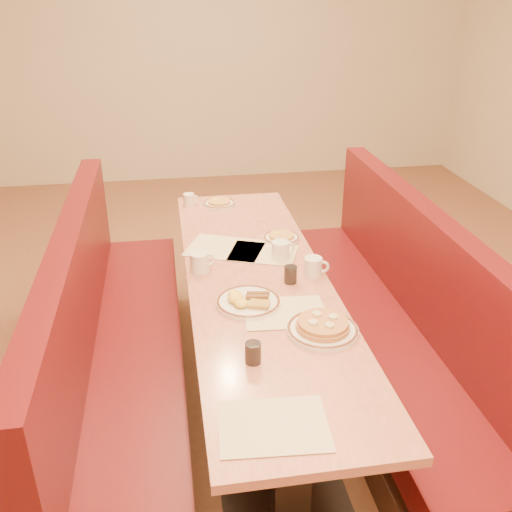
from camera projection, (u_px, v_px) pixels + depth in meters
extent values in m
plane|color=#9E6647|center=(258.00, 398.00, 3.17)|extent=(8.00, 8.00, 0.00)
cube|color=beige|center=(197.00, 52.00, 6.11)|extent=(6.00, 0.04, 2.80)
cube|color=black|center=(258.00, 394.00, 3.16)|extent=(0.55, 1.88, 0.06)
cube|color=black|center=(258.00, 345.00, 3.01)|extent=(0.15, 1.75, 0.71)
cube|color=#E77E6B|center=(258.00, 283.00, 2.85)|extent=(0.70, 2.50, 0.04)
cube|color=#4C3326|center=(133.00, 397.00, 3.03)|extent=(0.55, 2.50, 0.20)
cube|color=#540F0E|center=(128.00, 355.00, 2.91)|extent=(0.55, 2.50, 0.16)
cube|color=#540F0E|center=(74.00, 294.00, 2.71)|extent=(0.12, 2.50, 0.60)
cube|color=#4C3326|center=(375.00, 371.00, 3.22)|extent=(0.55, 2.50, 0.20)
cube|color=#540F0E|center=(380.00, 331.00, 3.11)|extent=(0.55, 2.50, 0.16)
cube|color=#540F0E|center=(426.00, 266.00, 2.97)|extent=(0.12, 2.50, 0.60)
cube|color=beige|center=(273.00, 425.00, 1.91)|extent=(0.39, 0.30, 0.00)
cube|color=beige|center=(285.00, 312.00, 2.55)|extent=(0.38, 0.30, 0.00)
cube|color=beige|center=(225.00, 248.00, 3.17)|extent=(0.49, 0.44, 0.00)
cube|color=beige|center=(263.00, 253.00, 3.11)|extent=(0.42, 0.37, 0.00)
cylinder|color=white|center=(322.00, 330.00, 2.41)|extent=(0.31, 0.31, 0.02)
torus|color=brown|center=(323.00, 328.00, 2.41)|extent=(0.30, 0.30, 0.01)
cylinder|color=#CA8D48|center=(323.00, 326.00, 2.40)|extent=(0.23, 0.23, 0.02)
cylinder|color=#CA8D48|center=(323.00, 322.00, 2.40)|extent=(0.21, 0.21, 0.02)
cylinder|color=beige|center=(333.00, 317.00, 2.41)|extent=(0.04, 0.04, 0.01)
cylinder|color=beige|center=(317.00, 314.00, 2.43)|extent=(0.04, 0.04, 0.01)
cylinder|color=beige|center=(313.00, 322.00, 2.37)|extent=(0.04, 0.04, 0.01)
cylinder|color=beige|center=(329.00, 325.00, 2.35)|extent=(0.04, 0.04, 0.01)
cylinder|color=white|center=(248.00, 302.00, 2.62)|extent=(0.30, 0.30, 0.02)
torus|color=brown|center=(248.00, 301.00, 2.62)|extent=(0.29, 0.29, 0.01)
ellipsoid|color=#FCE840|center=(236.00, 298.00, 2.60)|extent=(0.07, 0.07, 0.04)
ellipsoid|color=#FCE840|center=(241.00, 303.00, 2.56)|extent=(0.06, 0.06, 0.04)
ellipsoid|color=#FCE840|center=(234.00, 294.00, 2.64)|extent=(0.06, 0.06, 0.03)
cylinder|color=brown|center=(257.00, 297.00, 2.62)|extent=(0.11, 0.04, 0.02)
cylinder|color=brown|center=(258.00, 293.00, 2.65)|extent=(0.11, 0.04, 0.02)
cube|color=#CA8E3F|center=(259.00, 304.00, 2.57)|extent=(0.11, 0.09, 0.02)
cylinder|color=white|center=(281.00, 238.00, 3.28)|extent=(0.21, 0.21, 0.02)
torus|color=brown|center=(281.00, 237.00, 3.27)|extent=(0.20, 0.20, 0.01)
cylinder|color=#E69C51|center=(281.00, 236.00, 3.27)|extent=(0.15, 0.15, 0.02)
ellipsoid|color=#FCE840|center=(276.00, 234.00, 3.28)|extent=(0.04, 0.04, 0.02)
cylinder|color=white|center=(219.00, 204.00, 3.78)|extent=(0.21, 0.21, 0.02)
torus|color=brown|center=(219.00, 203.00, 3.77)|extent=(0.21, 0.21, 0.01)
cylinder|color=#E69C51|center=(219.00, 201.00, 3.77)|extent=(0.15, 0.15, 0.02)
ellipsoid|color=#FCE840|center=(215.00, 200.00, 3.78)|extent=(0.04, 0.04, 0.02)
cylinder|color=white|center=(313.00, 267.00, 2.86)|extent=(0.09, 0.09, 0.10)
torus|color=white|center=(323.00, 267.00, 2.86)|extent=(0.07, 0.03, 0.07)
cylinder|color=black|center=(313.00, 259.00, 2.84)|extent=(0.08, 0.08, 0.01)
cylinder|color=white|center=(199.00, 262.00, 2.90)|extent=(0.10, 0.10, 0.10)
torus|color=white|center=(208.00, 260.00, 2.92)|extent=(0.07, 0.04, 0.07)
cylinder|color=black|center=(199.00, 255.00, 2.88)|extent=(0.08, 0.08, 0.01)
cylinder|color=white|center=(281.00, 251.00, 3.03)|extent=(0.09, 0.09, 0.10)
torus|color=white|center=(289.00, 249.00, 3.05)|extent=(0.07, 0.03, 0.07)
cylinder|color=black|center=(281.00, 243.00, 3.01)|extent=(0.08, 0.08, 0.01)
cylinder|color=white|center=(189.00, 200.00, 3.76)|extent=(0.07, 0.07, 0.08)
torus|color=white|center=(195.00, 199.00, 3.77)|extent=(0.06, 0.01, 0.06)
cylinder|color=black|center=(189.00, 195.00, 3.75)|extent=(0.06, 0.06, 0.01)
cylinder|color=black|center=(253.00, 353.00, 2.21)|extent=(0.06, 0.06, 0.09)
cylinder|color=silver|center=(253.00, 353.00, 2.21)|extent=(0.06, 0.06, 0.09)
cylinder|color=black|center=(291.00, 275.00, 2.80)|extent=(0.06, 0.06, 0.09)
cylinder|color=silver|center=(291.00, 274.00, 2.80)|extent=(0.06, 0.06, 0.09)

